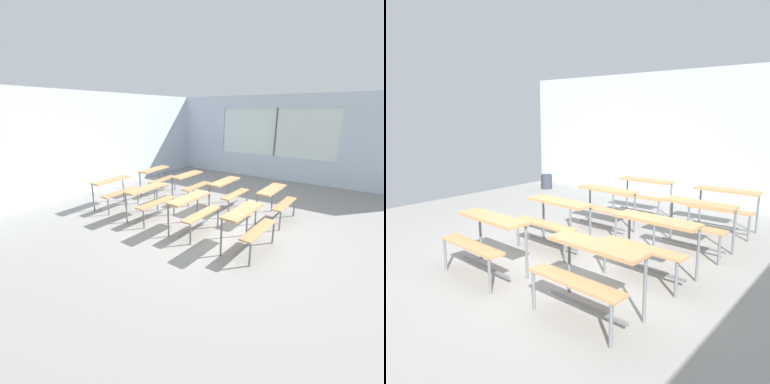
# 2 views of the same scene
# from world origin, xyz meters

# --- Properties ---
(ground) EXTENTS (10.00, 9.00, 0.05)m
(ground) POSITION_xyz_m (0.00, 0.00, -0.03)
(ground) COLOR gray
(wall_back) EXTENTS (10.00, 0.12, 3.00)m
(wall_back) POSITION_xyz_m (0.00, 4.50, 1.50)
(wall_back) COLOR silver
(wall_back) RESTS_ON ground
(wall_right) EXTENTS (0.12, 9.00, 3.00)m
(wall_right) POSITION_xyz_m (5.00, -0.13, 1.45)
(wall_right) COLOR silver
(wall_right) RESTS_ON ground
(desk_bench_r0c0) EXTENTS (1.12, 0.63, 0.74)m
(desk_bench_r0c0) POSITION_xyz_m (-0.54, -0.95, 0.56)
(desk_bench_r0c0) COLOR tan
(desk_bench_r0c0) RESTS_ON ground
(desk_bench_r0c1) EXTENTS (1.11, 0.62, 0.74)m
(desk_bench_r0c1) POSITION_xyz_m (1.10, -0.91, 0.56)
(desk_bench_r0c1) COLOR tan
(desk_bench_r0c1) RESTS_ON ground
(desk_bench_r1c0) EXTENTS (1.11, 0.62, 0.74)m
(desk_bench_r1c0) POSITION_xyz_m (-0.50, 0.28, 0.56)
(desk_bench_r1c0) COLOR tan
(desk_bench_r1c0) RESTS_ON ground
(desk_bench_r1c1) EXTENTS (1.12, 0.62, 0.74)m
(desk_bench_r1c1) POSITION_xyz_m (1.12, 0.33, 0.56)
(desk_bench_r1c1) COLOR tan
(desk_bench_r1c1) RESTS_ON ground
(desk_bench_r2c0) EXTENTS (1.11, 0.62, 0.74)m
(desk_bench_r2c0) POSITION_xyz_m (-0.50, 1.52, 0.56)
(desk_bench_r2c0) COLOR tan
(desk_bench_r2c0) RESTS_ON ground
(desk_bench_r2c1) EXTENTS (1.11, 0.61, 0.74)m
(desk_bench_r2c1) POSITION_xyz_m (1.16, 1.55, 0.56)
(desk_bench_r2c1) COLOR tan
(desk_bench_r2c1) RESTS_ON ground
(desk_bench_r3c0) EXTENTS (1.12, 0.63, 0.74)m
(desk_bench_r3c0) POSITION_xyz_m (-0.46, 2.81, 0.56)
(desk_bench_r3c0) COLOR tan
(desk_bench_r3c0) RESTS_ON ground
(desk_bench_r3c1) EXTENTS (1.13, 0.64, 0.74)m
(desk_bench_r3c1) POSITION_xyz_m (1.16, 2.80, 0.56)
(desk_bench_r3c1) COLOR tan
(desk_bench_r3c1) RESTS_ON ground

